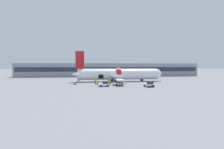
{
  "coord_description": "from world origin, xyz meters",
  "views": [
    {
      "loc": [
        -8.2,
        -50.14,
        5.71
      ],
      "look_at": [
        -2.34,
        2.92,
        2.68
      ],
      "focal_mm": 24.0,
      "sensor_mm": 36.0,
      "label": 1
    }
  ],
  "objects": [
    {
      "name": "baggage_tug_mid",
      "position": [
        6.29,
        -11.1,
        0.68
      ],
      "size": [
        2.66,
        3.13,
        1.59
      ],
      "color": "silver",
      "rests_on": "ground_plane"
    },
    {
      "name": "airplane",
      "position": [
        -0.35,
        4.12,
        2.66
      ],
      "size": [
        33.22,
        27.26,
        10.98
      ],
      "color": "white",
      "rests_on": "ground_plane"
    },
    {
      "name": "baggage_cart_loading",
      "position": [
        -5.03,
        -3.57,
        0.55
      ],
      "size": [
        4.11,
        2.82,
        1.08
      ],
      "color": "#B7BABF",
      "rests_on": "ground_plane"
    },
    {
      "name": "ground_plane",
      "position": [
        0.0,
        0.0,
        0.0
      ],
      "size": [
        500.0,
        500.0,
        0.0
      ],
      "primitive_type": "plane",
      "color": "gray"
    },
    {
      "name": "safety_cone_engine_left",
      "position": [
        -0.63,
        -10.06,
        0.28
      ],
      "size": [
        0.44,
        0.44,
        0.61
      ],
      "color": "black",
      "rests_on": "ground_plane"
    },
    {
      "name": "ground_crew_loader_b",
      "position": [
        -5.07,
        -6.4,
        0.82
      ],
      "size": [
        0.55,
        0.4,
        1.56
      ],
      "color": "black",
      "rests_on": "ground_plane"
    },
    {
      "name": "ground_crew_supervisor",
      "position": [
        -7.67,
        -5.78,
        0.9
      ],
      "size": [
        0.55,
        0.55,
        1.71
      ],
      "color": "#2D2D33",
      "rests_on": "ground_plane"
    },
    {
      "name": "safety_cone_wingtip",
      "position": [
        1.38,
        -3.87,
        0.31
      ],
      "size": [
        0.44,
        0.44,
        0.67
      ],
      "color": "black",
      "rests_on": "ground_plane"
    },
    {
      "name": "baggage_tug_lead",
      "position": [
        -5.84,
        -8.81,
        0.64
      ],
      "size": [
        3.27,
        2.41,
        1.47
      ],
      "color": "silver",
      "rests_on": "ground_plane"
    },
    {
      "name": "ground_crew_loader_a",
      "position": [
        -8.3,
        -3.06,
        0.92
      ],
      "size": [
        0.59,
        0.54,
        1.75
      ],
      "color": "black",
      "rests_on": "ground_plane"
    },
    {
      "name": "ground_crew_driver",
      "position": [
        -3.5,
        -0.84,
        0.93
      ],
      "size": [
        0.62,
        0.5,
        1.78
      ],
      "color": "#1E2338",
      "rests_on": "ground_plane"
    },
    {
      "name": "terminal_strip",
      "position": [
        0.0,
        33.73,
        3.6
      ],
      "size": [
        98.43,
        10.06,
        7.19
      ],
      "color": "gray",
      "rests_on": "ground_plane"
    },
    {
      "name": "safety_cone_nose",
      "position": [
        15.9,
        3.0,
        0.26
      ],
      "size": [
        0.44,
        0.44,
        0.55
      ],
      "color": "black",
      "rests_on": "ground_plane"
    },
    {
      "name": "baggage_tug_rear",
      "position": [
        -1.49,
        -6.42,
        0.61
      ],
      "size": [
        3.47,
        2.79,
        1.39
      ],
      "color": "silver",
      "rests_on": "ground_plane"
    }
  ]
}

